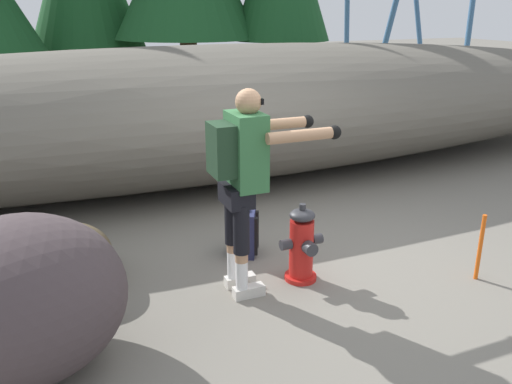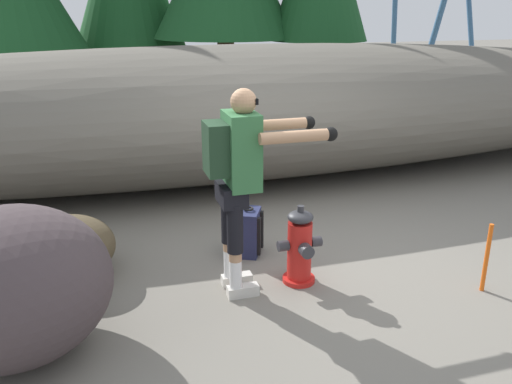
# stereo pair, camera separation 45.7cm
# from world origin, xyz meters

# --- Properties ---
(ground_plane) EXTENTS (56.00, 56.00, 0.04)m
(ground_plane) POSITION_xyz_m (0.00, 0.00, -0.02)
(ground_plane) COLOR slate
(dirt_embankment) EXTENTS (16.86, 3.20, 1.77)m
(dirt_embankment) POSITION_xyz_m (0.00, 3.04, 0.89)
(dirt_embankment) COLOR #666056
(dirt_embankment) RESTS_ON ground_plane
(fire_hydrant) EXTENTS (0.39, 0.33, 0.70)m
(fire_hydrant) POSITION_xyz_m (-0.29, -0.19, 0.32)
(fire_hydrant) COLOR red
(fire_hydrant) RESTS_ON ground_plane
(utility_worker) EXTENTS (0.98, 0.55, 1.68)m
(utility_worker) POSITION_xyz_m (-0.80, -0.18, 1.06)
(utility_worker) COLOR beige
(utility_worker) RESTS_ON ground_plane
(spare_backpack) EXTENTS (0.35, 0.36, 0.47)m
(spare_backpack) POSITION_xyz_m (-0.55, 0.47, 0.22)
(spare_backpack) COLOR #23284C
(spare_backpack) RESTS_ON ground_plane
(boulder_large) EXTENTS (1.67, 1.67, 1.04)m
(boulder_large) POSITION_xyz_m (-2.48, -0.55, 0.52)
(boulder_large) COLOR #45393C
(boulder_large) RESTS_ON ground_plane
(boulder_mid) EXTENTS (1.03, 1.05, 0.52)m
(boulder_mid) POSITION_xyz_m (-2.17, 0.55, 0.26)
(boulder_mid) COLOR brown
(boulder_mid) RESTS_ON ground_plane
(survey_stake) EXTENTS (0.04, 0.04, 0.60)m
(survey_stake) POSITION_xyz_m (1.12, -0.80, 0.30)
(survey_stake) COLOR #E55914
(survey_stake) RESTS_ON ground_plane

